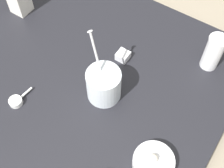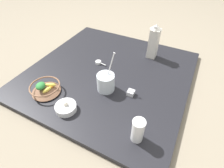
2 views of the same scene
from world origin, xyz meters
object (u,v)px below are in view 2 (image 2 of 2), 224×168
(garlic_bowl, at_px, (66,107))
(milk_carton, at_px, (154,41))
(yogurt_tub, at_px, (106,82))
(fruit_bowl, at_px, (45,88))
(drinking_cup, at_px, (138,130))
(spice_jar, at_px, (131,93))

(garlic_bowl, bearing_deg, milk_carton, 70.56)
(milk_carton, distance_m, yogurt_tub, 0.56)
(fruit_bowl, bearing_deg, milk_carton, 56.18)
(yogurt_tub, xyz_separation_m, drinking_cup, (0.32, -0.26, 0.01))
(fruit_bowl, relative_size, garlic_bowl, 1.55)
(milk_carton, distance_m, spice_jar, 0.52)
(yogurt_tub, height_order, drinking_cup, yogurt_tub)
(spice_jar, bearing_deg, garlic_bowl, -135.02)
(yogurt_tub, xyz_separation_m, spice_jar, (0.17, 0.03, -0.05))
(drinking_cup, height_order, spice_jar, drinking_cup)
(yogurt_tub, bearing_deg, milk_carton, 73.82)
(yogurt_tub, height_order, spice_jar, yogurt_tub)
(drinking_cup, bearing_deg, fruit_bowl, 176.16)
(milk_carton, relative_size, yogurt_tub, 1.07)
(milk_carton, height_order, yogurt_tub, milk_carton)
(drinking_cup, relative_size, spice_jar, 3.26)
(yogurt_tub, height_order, garlic_bowl, yogurt_tub)
(fruit_bowl, relative_size, spice_jar, 4.38)
(milk_carton, height_order, garlic_bowl, milk_carton)
(spice_jar, bearing_deg, drinking_cup, -61.86)
(yogurt_tub, relative_size, drinking_cup, 1.80)
(drinking_cup, bearing_deg, milk_carton, 102.31)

